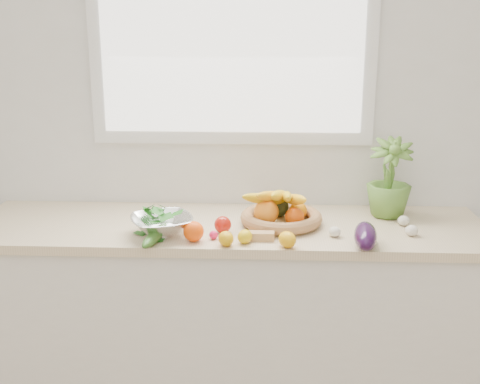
{
  "coord_description": "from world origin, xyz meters",
  "views": [
    {
      "loc": [
        0.16,
        -0.54,
        1.75
      ],
      "look_at": [
        0.05,
        1.93,
        1.05
      ],
      "focal_mm": 45.0,
      "sensor_mm": 36.0,
      "label": 1
    }
  ],
  "objects_px": {
    "eggplant": "(365,236)",
    "cucumber": "(155,235)",
    "potted_herb": "(389,177)",
    "apple": "(223,225)",
    "colander_with_spinach": "(162,220)",
    "fruit_basket": "(281,213)"
  },
  "relations": [
    {
      "from": "potted_herb",
      "to": "eggplant",
      "type": "bearing_deg",
      "value": -111.85
    },
    {
      "from": "potted_herb",
      "to": "cucumber",
      "type": "bearing_deg",
      "value": -159.49
    },
    {
      "from": "fruit_basket",
      "to": "colander_with_spinach",
      "type": "xyz_separation_m",
      "value": [
        -0.49,
        -0.16,
        0.01
      ]
    },
    {
      "from": "colander_with_spinach",
      "to": "cucumber",
      "type": "bearing_deg",
      "value": -102.3
    },
    {
      "from": "potted_herb",
      "to": "colander_with_spinach",
      "type": "height_order",
      "value": "potted_herb"
    },
    {
      "from": "eggplant",
      "to": "colander_with_spinach",
      "type": "xyz_separation_m",
      "value": [
        -0.82,
        0.1,
        0.02
      ]
    },
    {
      "from": "eggplant",
      "to": "colander_with_spinach",
      "type": "distance_m",
      "value": 0.82
    },
    {
      "from": "apple",
      "to": "cucumber",
      "type": "bearing_deg",
      "value": -156.72
    },
    {
      "from": "colander_with_spinach",
      "to": "eggplant",
      "type": "bearing_deg",
      "value": -6.94
    },
    {
      "from": "eggplant",
      "to": "apple",
      "type": "bearing_deg",
      "value": 165.98
    },
    {
      "from": "eggplant",
      "to": "cucumber",
      "type": "bearing_deg",
      "value": 178.05
    },
    {
      "from": "cucumber",
      "to": "fruit_basket",
      "type": "xyz_separation_m",
      "value": [
        0.51,
        0.23,
        0.03
      ]
    },
    {
      "from": "apple",
      "to": "colander_with_spinach",
      "type": "bearing_deg",
      "value": -170.3
    },
    {
      "from": "apple",
      "to": "eggplant",
      "type": "bearing_deg",
      "value": -14.02
    },
    {
      "from": "apple",
      "to": "eggplant",
      "type": "height_order",
      "value": "eggplant"
    },
    {
      "from": "potted_herb",
      "to": "apple",
      "type": "bearing_deg",
      "value": -160.51
    },
    {
      "from": "fruit_basket",
      "to": "apple",
      "type": "bearing_deg",
      "value": -153.98
    },
    {
      "from": "apple",
      "to": "eggplant",
      "type": "distance_m",
      "value": 0.59
    },
    {
      "from": "potted_herb",
      "to": "colander_with_spinach",
      "type": "xyz_separation_m",
      "value": [
        -0.98,
        -0.3,
        -0.12
      ]
    },
    {
      "from": "cucumber",
      "to": "eggplant",
      "type": "bearing_deg",
      "value": -1.95
    },
    {
      "from": "cucumber",
      "to": "potted_herb",
      "type": "relative_size",
      "value": 0.77
    },
    {
      "from": "cucumber",
      "to": "colander_with_spinach",
      "type": "height_order",
      "value": "colander_with_spinach"
    }
  ]
}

